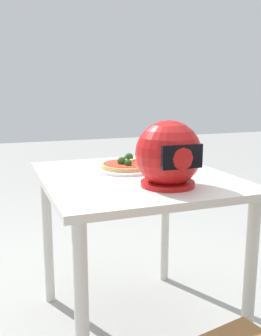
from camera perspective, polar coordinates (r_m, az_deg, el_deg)
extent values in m
plane|color=#9E9E99|center=(2.01, 0.60, -22.85)|extent=(14.00, 14.00, 0.00)
cube|color=beige|center=(1.70, 0.65, -1.53)|extent=(0.81, 0.91, 0.03)
cylinder|color=beige|center=(2.29, 5.17, -8.05)|extent=(0.05, 0.05, 0.74)
cylinder|color=beige|center=(2.10, -12.29, -10.10)|extent=(0.05, 0.05, 0.74)
cylinder|color=beige|center=(1.67, 17.41, -16.39)|extent=(0.05, 0.05, 0.74)
cylinder|color=beige|center=(1.41, -7.30, -21.70)|extent=(0.05, 0.05, 0.74)
cylinder|color=white|center=(1.80, -0.61, -0.08)|extent=(0.31, 0.31, 0.01)
cylinder|color=tan|center=(1.80, -0.61, 0.39)|extent=(0.24, 0.24, 0.02)
cylinder|color=red|center=(1.80, -0.61, 0.72)|extent=(0.21, 0.21, 0.00)
sphere|color=#234C1E|center=(1.78, -1.36, 1.03)|extent=(0.04, 0.04, 0.04)
sphere|color=#234C1E|center=(1.83, -0.82, 1.26)|extent=(0.03, 0.03, 0.03)
sphere|color=#234C1E|center=(1.87, -0.23, 1.60)|extent=(0.04, 0.04, 0.04)
sphere|color=#234C1E|center=(1.74, -0.35, 0.74)|extent=(0.03, 0.03, 0.03)
cylinder|color=#E0D172|center=(1.81, -1.62, 1.09)|extent=(0.02, 0.02, 0.02)
cylinder|color=#E0D172|center=(1.85, 1.02, 1.36)|extent=(0.02, 0.02, 0.02)
cylinder|color=#E0D172|center=(1.80, 0.15, 1.04)|extent=(0.03, 0.03, 0.02)
cylinder|color=#E0D172|center=(1.81, -0.90, 1.07)|extent=(0.02, 0.02, 0.02)
sphere|color=#B21414|center=(1.48, 5.67, 2.15)|extent=(0.26, 0.26, 0.26)
cylinder|color=#B21414|center=(1.51, 5.58, -2.34)|extent=(0.21, 0.21, 0.02)
cube|color=black|center=(1.38, 7.74, 1.67)|extent=(0.16, 0.02, 0.09)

